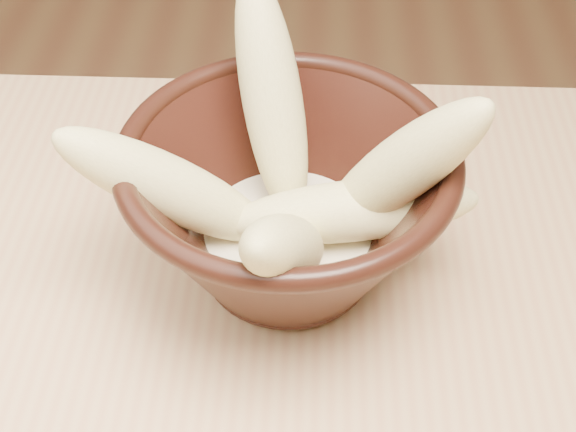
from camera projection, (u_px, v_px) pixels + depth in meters
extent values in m
cylinder|color=black|center=(288.00, 268.00, 0.59)|extent=(0.10, 0.10, 0.01)
cylinder|color=black|center=(288.00, 247.00, 0.57)|extent=(0.10, 0.10, 0.01)
torus|color=black|center=(288.00, 155.00, 0.51)|extent=(0.23, 0.23, 0.02)
cylinder|color=beige|center=(288.00, 236.00, 0.57)|extent=(0.13, 0.13, 0.02)
ellipsoid|color=#C7BD75|center=(272.00, 99.00, 0.55)|extent=(0.08, 0.13, 0.17)
ellipsoid|color=#C7BD75|center=(170.00, 188.00, 0.52)|extent=(0.16, 0.07, 0.14)
ellipsoid|color=#C7BD75|center=(401.00, 169.00, 0.51)|extent=(0.13, 0.09, 0.16)
ellipsoid|color=#C7BD75|center=(353.00, 211.00, 0.54)|extent=(0.18, 0.06, 0.05)
ellipsoid|color=#C7BD75|center=(285.00, 248.00, 0.48)|extent=(0.07, 0.14, 0.13)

